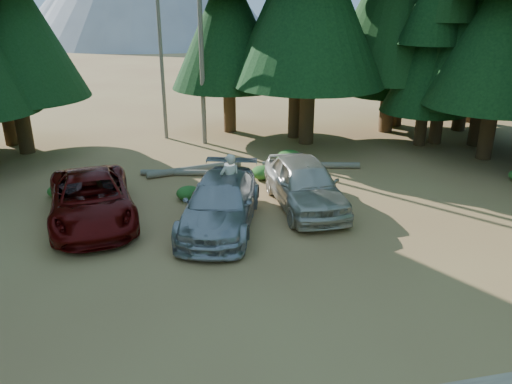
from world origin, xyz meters
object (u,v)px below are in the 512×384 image
red_pickup (91,199)px  silver_minivan_center (221,203)px  log_left (195,169)px  silver_minivan_right (305,183)px  log_right (311,165)px  frisbee_player (230,181)px  log_mid (177,173)px

red_pickup → silver_minivan_center: silver_minivan_center is taller
silver_minivan_center → log_left: silver_minivan_center is taller
red_pickup → silver_minivan_right: 7.68m
red_pickup → log_right: bearing=15.8°
silver_minivan_right → frisbee_player: (-2.88, -0.44, 0.46)m
red_pickup → log_mid: bearing=45.6°
silver_minivan_right → log_right: 4.73m
silver_minivan_center → log_right: silver_minivan_center is taller
silver_minivan_right → log_right: size_ratio=1.21×
red_pickup → silver_minivan_center: size_ratio=1.04×
frisbee_player → log_mid: bearing=-84.0°
silver_minivan_center → log_mid: 5.78m
silver_minivan_center → silver_minivan_right: silver_minivan_right is taller
log_right → frisbee_player: bearing=-119.8°
red_pickup → log_left: (4.03, 4.57, -0.67)m
silver_minivan_right → frisbee_player: 2.95m
silver_minivan_center → log_mid: size_ratio=1.78×
silver_minivan_right → log_left: size_ratio=1.23×
silver_minivan_center → log_right: 7.38m
red_pickup → log_mid: size_ratio=1.85×
silver_minivan_center → silver_minivan_right: (3.32, 1.04, 0.09)m
silver_minivan_right → log_mid: 6.45m
silver_minivan_center → frisbee_player: 0.93m
red_pickup → silver_minivan_center: 4.56m
silver_minivan_center → log_left: bearing=111.1°
red_pickup → silver_minivan_center: (4.36, -1.33, 0.00)m
red_pickup → silver_minivan_right: (7.68, -0.29, 0.10)m
red_pickup → frisbee_player: 4.88m
frisbee_player → log_right: 6.73m
log_mid → silver_minivan_right: bearing=-32.5°
red_pickup → log_right: red_pickup is taller
frisbee_player → log_right: bearing=-145.2°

